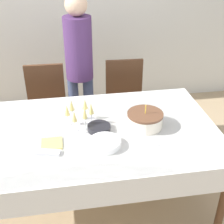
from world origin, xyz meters
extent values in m
plane|color=tan|center=(0.00, 0.00, 0.00)|extent=(12.00, 12.00, 0.00)
cube|color=silver|center=(0.00, 1.96, 1.35)|extent=(8.00, 0.05, 2.70)
cube|color=white|center=(0.00, 0.00, 0.76)|extent=(1.87, 1.16, 0.03)
cube|color=white|center=(0.00, 0.00, 0.67)|extent=(1.90, 1.19, 0.21)
cylinder|color=#51331E|center=(0.87, -0.52, 0.37)|extent=(0.06, 0.06, 0.75)
cylinder|color=#51331E|center=(0.87, 0.52, 0.37)|extent=(0.06, 0.06, 0.75)
cube|color=#51331E|center=(-0.42, 0.83, 0.43)|extent=(0.43, 0.43, 0.04)
cube|color=#51331E|center=(-0.42, 1.02, 0.70)|extent=(0.40, 0.04, 0.50)
cylinder|color=#51331E|center=(-0.24, 0.65, 0.20)|extent=(0.04, 0.04, 0.41)
cylinder|color=#51331E|center=(-0.60, 0.65, 0.20)|extent=(0.04, 0.04, 0.41)
cylinder|color=#51331E|center=(-0.24, 1.01, 0.20)|extent=(0.04, 0.04, 0.41)
cylinder|color=#51331E|center=(-0.60, 1.01, 0.20)|extent=(0.04, 0.04, 0.41)
cube|color=#51331E|center=(0.42, 0.83, 0.43)|extent=(0.44, 0.44, 0.04)
cube|color=#51331E|center=(0.43, 1.02, 0.70)|extent=(0.40, 0.05, 0.50)
cylinder|color=#51331E|center=(0.59, 0.64, 0.20)|extent=(0.04, 0.04, 0.41)
cylinder|color=#51331E|center=(0.23, 0.66, 0.20)|extent=(0.04, 0.04, 0.41)
cylinder|color=#51331E|center=(0.61, 1.00, 0.20)|extent=(0.04, 0.04, 0.41)
cylinder|color=#51331E|center=(0.25, 1.02, 0.20)|extent=(0.04, 0.04, 0.41)
cylinder|color=silver|center=(0.39, -0.01, 0.83)|extent=(0.28, 0.28, 0.10)
cylinder|color=brown|center=(0.39, -0.01, 0.89)|extent=(0.28, 0.28, 0.02)
cylinder|color=yellow|center=(0.39, -0.01, 0.93)|extent=(0.01, 0.01, 0.06)
sphere|color=#F9CC4C|center=(0.39, -0.01, 0.97)|extent=(0.01, 0.01, 0.01)
cylinder|color=silver|center=(-0.12, 0.10, 0.78)|extent=(0.29, 0.29, 0.01)
cylinder|color=silver|center=(-0.02, 0.09, 0.79)|extent=(0.05, 0.05, 0.00)
cylinder|color=silver|center=(-0.02, 0.09, 0.83)|extent=(0.01, 0.01, 0.08)
cone|color=#E0CC72|center=(-0.02, 0.09, 0.92)|extent=(0.04, 0.04, 0.08)
cylinder|color=silver|center=(-0.06, 0.18, 0.79)|extent=(0.05, 0.05, 0.00)
cylinder|color=silver|center=(-0.06, 0.18, 0.83)|extent=(0.01, 0.01, 0.08)
cone|color=#E0CC72|center=(-0.06, 0.18, 0.92)|extent=(0.04, 0.04, 0.08)
cylinder|color=silver|center=(-0.17, 0.17, 0.79)|extent=(0.05, 0.05, 0.00)
cylinder|color=silver|center=(-0.17, 0.17, 0.83)|extent=(0.01, 0.01, 0.08)
cone|color=#E0CC72|center=(-0.17, 0.17, 0.92)|extent=(0.04, 0.04, 0.08)
cylinder|color=silver|center=(-0.21, 0.10, 0.79)|extent=(0.05, 0.05, 0.00)
cylinder|color=silver|center=(-0.21, 0.10, 0.83)|extent=(0.01, 0.01, 0.08)
cone|color=#E0CC72|center=(-0.21, 0.10, 0.92)|extent=(0.04, 0.04, 0.08)
cylinder|color=silver|center=(-0.16, 0.00, 0.79)|extent=(0.05, 0.05, 0.00)
cylinder|color=silver|center=(-0.16, 0.00, 0.83)|extent=(0.01, 0.01, 0.08)
cone|color=#E0CC72|center=(-0.16, 0.00, 0.92)|extent=(0.04, 0.04, 0.08)
cylinder|color=silver|center=(-0.08, 0.03, 0.79)|extent=(0.05, 0.05, 0.00)
cylinder|color=silver|center=(-0.08, 0.03, 0.83)|extent=(0.01, 0.01, 0.08)
cone|color=#E0CC72|center=(-0.08, 0.03, 0.92)|extent=(0.04, 0.04, 0.08)
cylinder|color=white|center=(0.04, -0.22, 0.78)|extent=(0.23, 0.23, 0.01)
cylinder|color=white|center=(0.04, -0.22, 0.79)|extent=(0.23, 0.23, 0.01)
cylinder|color=white|center=(0.04, -0.22, 0.80)|extent=(0.23, 0.23, 0.01)
cylinder|color=white|center=(0.04, -0.22, 0.80)|extent=(0.23, 0.23, 0.01)
cylinder|color=white|center=(0.04, -0.22, 0.81)|extent=(0.23, 0.23, 0.01)
cylinder|color=white|center=(0.04, -0.22, 0.82)|extent=(0.23, 0.23, 0.01)
cylinder|color=white|center=(0.04, -0.22, 0.82)|extent=(0.23, 0.23, 0.01)
cylinder|color=black|center=(0.02, -0.01, 0.78)|extent=(0.18, 0.18, 0.01)
cylinder|color=black|center=(0.02, -0.01, 0.79)|extent=(0.18, 0.18, 0.01)
cylinder|color=black|center=(0.02, -0.01, 0.80)|extent=(0.18, 0.18, 0.01)
cylinder|color=black|center=(0.02, -0.01, 0.80)|extent=(0.18, 0.18, 0.01)
cylinder|color=black|center=(0.02, -0.01, 0.81)|extent=(0.18, 0.18, 0.01)
cylinder|color=black|center=(0.02, -0.01, 0.82)|extent=(0.18, 0.18, 0.01)
cube|color=silver|center=(0.48, -0.26, 0.78)|extent=(0.30, 0.09, 0.00)
cube|color=silver|center=(-0.36, -0.25, 0.79)|extent=(0.18, 0.10, 0.02)
cube|color=#E0D166|center=(-0.34, -0.14, 0.78)|extent=(0.15, 0.15, 0.01)
cylinder|color=#3F4C72|center=(-0.13, 0.99, 0.40)|extent=(0.11, 0.11, 0.79)
cylinder|color=#3F4C72|center=(0.03, 0.99, 0.40)|extent=(0.11, 0.11, 0.79)
cylinder|color=#4C2D60|center=(-0.05, 0.99, 1.11)|extent=(0.28, 0.28, 0.63)
sphere|color=#D8B293|center=(-0.05, 0.99, 1.53)|extent=(0.21, 0.21, 0.21)
camera|label=1|loc=(-0.21, -2.02, 2.11)|focal=50.00mm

